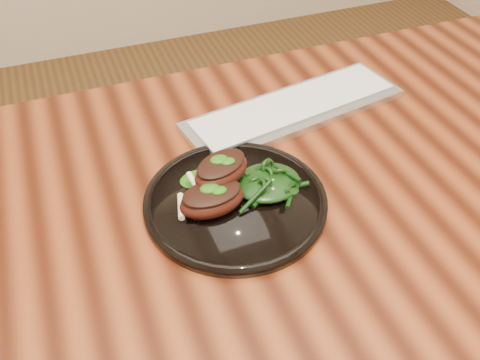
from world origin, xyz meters
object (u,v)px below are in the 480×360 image
object	(u,v)px
plate	(235,202)
keyboard	(294,108)
greens_heap	(268,179)
desk	(260,228)
lamb_chop_front	(212,199)

from	to	relation	value
plate	keyboard	world-z (taller)	keyboard
greens_heap	desk	bearing A→B (deg)	123.69
plate	greens_heap	world-z (taller)	greens_heap
greens_heap	keyboard	size ratio (longest dim) A/B	0.23
lamb_chop_front	desk	bearing A→B (deg)	15.12
lamb_chop_front	greens_heap	size ratio (longest dim) A/B	1.04
plate	greens_heap	distance (m)	0.06
desk	keyboard	size ratio (longest dim) A/B	3.60
lamb_chop_front	greens_heap	world-z (taller)	lamb_chop_front
plate	keyboard	size ratio (longest dim) A/B	0.63
keyboard	desk	bearing A→B (deg)	-128.22
plate	lamb_chop_front	world-z (taller)	lamb_chop_front
desk	greens_heap	distance (m)	0.12
lamb_chop_front	keyboard	distance (m)	0.31
greens_heap	lamb_chop_front	bearing A→B (deg)	-171.18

